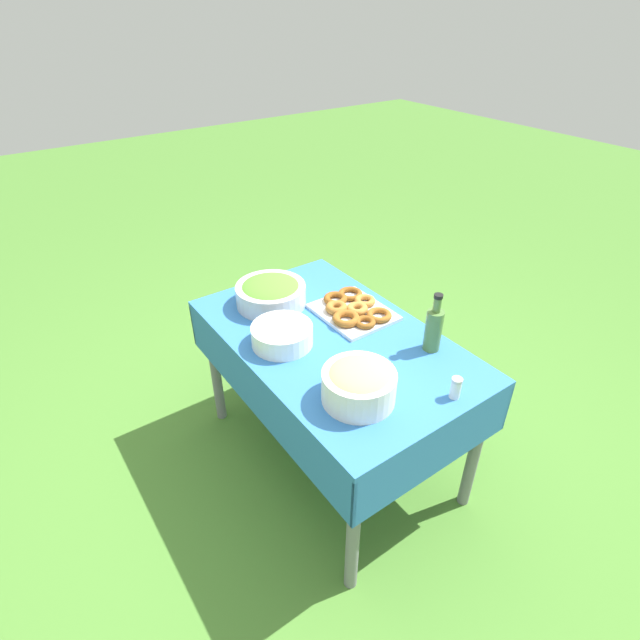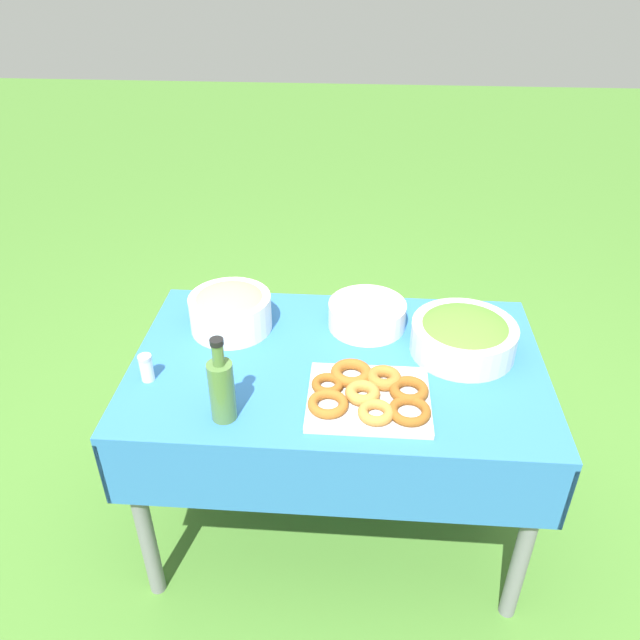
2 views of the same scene
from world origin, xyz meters
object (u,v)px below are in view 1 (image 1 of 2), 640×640
object	(u,v)px
pasta_bowl	(359,383)
olive_oil_bottle	(434,328)
salad_bowl	(271,293)
donut_platter	(353,309)
plate_stack	(282,335)

from	to	relation	value
pasta_bowl	olive_oil_bottle	bearing A→B (deg)	-81.66
salad_bowl	donut_platter	world-z (taller)	salad_bowl
plate_stack	pasta_bowl	bearing A→B (deg)	-174.41
pasta_bowl	plate_stack	xyz separation A→B (m)	(0.44, 0.04, -0.03)
pasta_bowl	donut_platter	xyz separation A→B (m)	(0.45, -0.33, -0.05)
donut_platter	olive_oil_bottle	distance (m)	0.40
plate_stack	donut_platter	bearing A→B (deg)	-88.41
salad_bowl	donut_platter	size ratio (longest dim) A/B	0.88
donut_platter	plate_stack	xyz separation A→B (m)	(-0.01, 0.38, 0.02)
donut_platter	plate_stack	bearing A→B (deg)	91.59
salad_bowl	plate_stack	distance (m)	0.32
olive_oil_bottle	pasta_bowl	bearing A→B (deg)	98.34
plate_stack	salad_bowl	bearing A→B (deg)	-22.61
olive_oil_bottle	plate_stack	bearing A→B (deg)	51.47
plate_stack	olive_oil_bottle	xyz separation A→B (m)	(-0.38, -0.47, 0.06)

